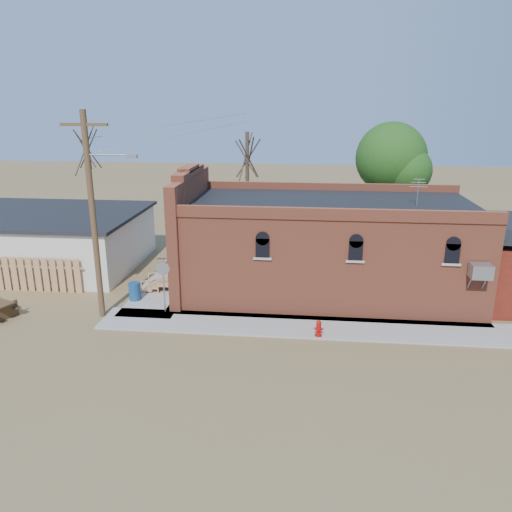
# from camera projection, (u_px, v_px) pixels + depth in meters

# --- Properties ---
(ground) EXTENTS (120.00, 120.00, 0.00)m
(ground) POSITION_uv_depth(u_px,v_px,m) (282.00, 336.00, 20.65)
(ground) COLOR brown
(ground) RESTS_ON ground
(sidewalk_south) EXTENTS (19.00, 2.20, 0.08)m
(sidewalk_south) POSITION_uv_depth(u_px,v_px,m) (318.00, 327.00, 21.35)
(sidewalk_south) COLOR #9E9991
(sidewalk_south) RESTS_ON ground
(sidewalk_west) EXTENTS (2.60, 10.00, 0.08)m
(sidewalk_west) POSITION_uv_depth(u_px,v_px,m) (172.00, 280.00, 26.97)
(sidewalk_west) COLOR #9E9991
(sidewalk_west) RESTS_ON ground
(brick_bar) EXTENTS (16.40, 7.97, 6.30)m
(brick_bar) POSITION_uv_depth(u_px,v_px,m) (321.00, 246.00, 25.02)
(brick_bar) COLOR #B25236
(brick_bar) RESTS_ON ground
(wood_fence) EXTENTS (5.20, 0.10, 1.80)m
(wood_fence) POSITION_uv_depth(u_px,v_px,m) (34.00, 275.00, 25.27)
(wood_fence) COLOR #AF744F
(wood_fence) RESTS_ON ground
(utility_pole) EXTENTS (3.12, 0.26, 9.00)m
(utility_pole) POSITION_uv_depth(u_px,v_px,m) (94.00, 213.00, 21.19)
(utility_pole) COLOR #4D3A1F
(utility_pole) RESTS_ON ground
(tree_bare_near) EXTENTS (2.80, 2.80, 7.65)m
(tree_bare_near) POSITION_uv_depth(u_px,v_px,m) (247.00, 157.00, 31.54)
(tree_bare_near) COLOR #4E3B2C
(tree_bare_near) RESTS_ON ground
(tree_bare_far) EXTENTS (2.80, 2.80, 8.16)m
(tree_bare_far) POSITION_uv_depth(u_px,v_px,m) (87.00, 147.00, 33.47)
(tree_bare_far) COLOR #4E3B2C
(tree_bare_far) RESTS_ON ground
(tree_leafy) EXTENTS (4.40, 4.40, 8.15)m
(tree_leafy) POSITION_uv_depth(u_px,v_px,m) (391.00, 158.00, 31.13)
(tree_leafy) COLOR #4E3B2C
(tree_leafy) RESTS_ON ground
(fire_hydrant) EXTENTS (0.40, 0.39, 0.69)m
(fire_hydrant) POSITION_uv_depth(u_px,v_px,m) (319.00, 328.00, 20.38)
(fire_hydrant) COLOR #A60D09
(fire_hydrant) RESTS_ON sidewalk_south
(stop_sign) EXTENTS (0.65, 0.13, 2.40)m
(stop_sign) POSITION_uv_depth(u_px,v_px,m) (163.00, 273.00, 22.34)
(stop_sign) COLOR #96969B
(stop_sign) RESTS_ON sidewalk_south
(trash_barrel) EXTENTS (0.72, 0.72, 0.87)m
(trash_barrel) POSITION_uv_depth(u_px,v_px,m) (135.00, 291.00, 24.11)
(trash_barrel) COLOR navy
(trash_barrel) RESTS_ON sidewalk_west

